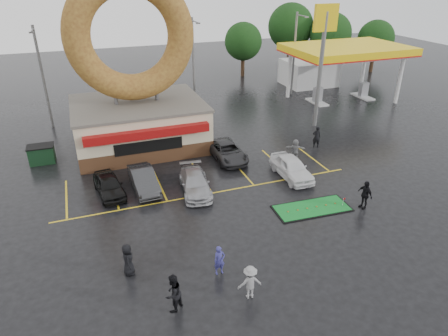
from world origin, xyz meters
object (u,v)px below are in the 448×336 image
object	(u,v)px
streetlight_left	(43,76)
shell_sign	(323,44)
person_blue	(219,260)
putting_green	(312,208)
streetlight_mid	(194,62)
car_dgrey	(144,180)
car_white	(292,168)
gas_station	(329,61)
car_silver	(195,183)
donut_shop	(136,93)
car_black	(109,185)
streetlight_right	(295,52)
car_grey	(227,151)
person_cameraman	(365,195)
dumpster	(42,155)

from	to	relation	value
streetlight_left	shell_sign	bearing A→B (deg)	-18.99
person_blue	putting_green	bearing A→B (deg)	23.16
streetlight_mid	car_dgrey	distance (m)	17.89
car_white	person_blue	distance (m)	11.09
car_dgrey	car_white	xyz separation A→B (m)	(10.04, -1.85, 0.04)
putting_green	gas_station	bearing A→B (deg)	55.27
car_dgrey	car_silver	size ratio (longest dim) A/B	0.96
streetlight_left	car_silver	bearing A→B (deg)	-60.45
gas_station	putting_green	xyz separation A→B (m)	(-14.86, -21.44, -3.66)
donut_shop	car_black	size ratio (longest dim) A/B	3.51
shell_sign	car_black	world-z (taller)	shell_sign
car_black	car_dgrey	bearing A→B (deg)	-9.35
gas_station	streetlight_right	world-z (taller)	streetlight_right
streetlight_left	car_white	xyz separation A→B (m)	(15.96, -16.27, -4.05)
car_grey	donut_shop	bearing A→B (deg)	137.70
car_dgrey	car_white	distance (m)	10.21
car_black	car_silver	xyz separation A→B (m)	(5.33, -1.58, -0.02)
streetlight_left	car_black	world-z (taller)	streetlight_left
shell_sign	streetlight_left	distance (m)	24.46
streetlight_left	car_white	world-z (taller)	streetlight_left
car_black	person_cameraman	distance (m)	16.08
car_grey	person_blue	xyz separation A→B (m)	(-4.84, -11.94, 0.12)
streetlight_mid	dumpster	bearing A→B (deg)	-149.04
streetlight_right	dumpster	world-z (taller)	streetlight_right
car_white	dumpster	world-z (taller)	car_white
streetlight_right	person_cameraman	world-z (taller)	streetlight_right
streetlight_right	car_dgrey	xyz separation A→B (m)	(-20.08, -16.43, -4.09)
person_cameraman	car_black	bearing A→B (deg)	-124.67
donut_shop	dumpster	size ratio (longest dim) A/B	7.50
streetlight_mid	person_blue	world-z (taller)	streetlight_mid
car_dgrey	car_grey	bearing A→B (deg)	17.34
shell_sign	person_blue	distance (m)	22.95
gas_station	car_black	xyz separation A→B (m)	(-26.30, -15.36, -3.04)
donut_shop	shell_sign	bearing A→B (deg)	-3.47
car_black	person_blue	xyz separation A→B (m)	(4.20, -9.54, 0.11)
gas_station	streetlight_mid	xyz separation A→B (m)	(-16.00, -0.02, 1.08)
dumpster	person_cameraman	bearing A→B (deg)	-34.85
shell_sign	car_black	distance (m)	21.42
car_silver	dumpster	distance (m)	12.61
person_blue	gas_station	bearing A→B (deg)	45.99
dumpster	putting_green	distance (m)	20.20
car_grey	putting_green	world-z (taller)	car_grey
car_black	car_grey	distance (m)	9.35
car_grey	streetlight_right	bearing A→B (deg)	45.20
car_silver	person_cameraman	xyz separation A→B (m)	(9.14, -5.44, 0.28)
donut_shop	car_silver	xyz separation A→B (m)	(2.03, -8.97, -3.83)
car_silver	person_blue	bearing A→B (deg)	-90.39
car_white	streetlight_right	bearing A→B (deg)	61.47
car_silver	car_white	size ratio (longest dim) A/B	1.02
donut_shop	streetlight_left	world-z (taller)	donut_shop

